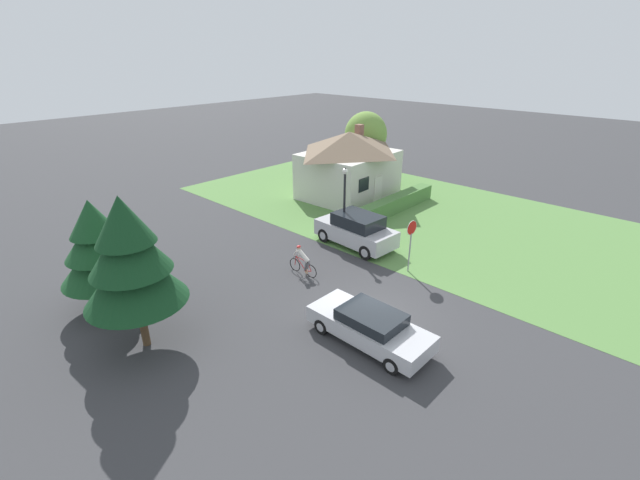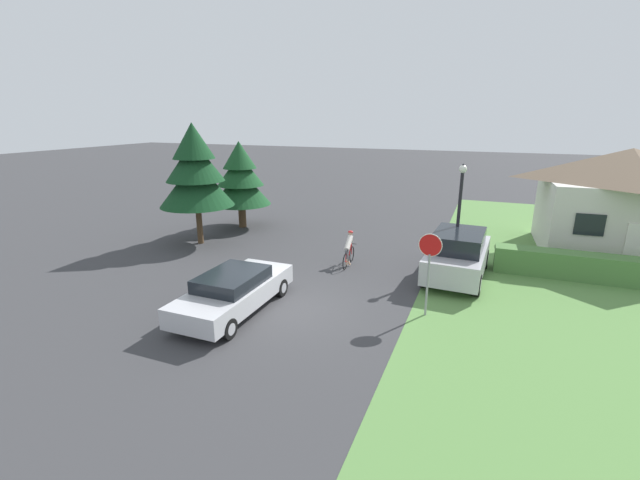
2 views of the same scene
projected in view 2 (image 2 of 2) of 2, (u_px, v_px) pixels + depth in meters
The scene contains 10 objects.
ground_plane at pixel (291, 309), 14.06m from camera, with size 140.00×140.00×0.00m, color #38383A.
cottage_house at pixel (623, 200), 19.15m from camera, with size 7.13×5.93×4.99m.
hedge_row at pixel (621, 271), 16.03m from camera, with size 8.86×0.90×1.04m, color #4C7A3D.
sedan_left_lane at pixel (234, 291), 13.76m from camera, with size 1.95×4.81×1.34m.
cyclist at pixel (349, 249), 18.00m from camera, with size 0.44×1.76×1.48m.
parked_suv_right at pixel (458, 255), 16.57m from camera, with size 2.29×4.71×1.88m.
stop_sign at pixel (429, 258), 13.11m from camera, with size 0.72×0.09×2.69m.
street_lamp at pixel (460, 206), 16.81m from camera, with size 0.31×0.31×4.36m.
conifer_tall_near at pixel (195, 171), 20.34m from camera, with size 3.54×3.54×5.83m.
conifer_tall_far at pixel (240, 178), 23.70m from camera, with size 3.29×3.29×4.80m.
Camera 2 is at (5.65, -11.60, 6.12)m, focal length 24.00 mm.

